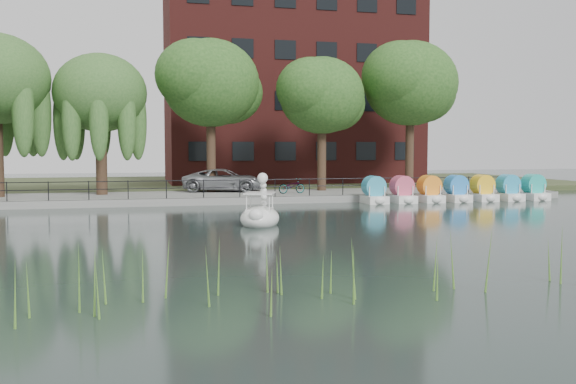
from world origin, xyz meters
name	(u,v)px	position (x,y,z in m)	size (l,w,h in m)	color
ground_plane	(301,237)	(0.00, 0.00, 0.00)	(120.00, 120.00, 0.00)	#2F3E3B
promenade	(232,197)	(0.00, 16.00, 0.20)	(40.00, 6.00, 0.40)	gray
kerb	(240,201)	(0.00, 13.05, 0.20)	(40.00, 0.25, 0.40)	gray
land_strip	(206,184)	(0.00, 30.00, 0.18)	(60.00, 22.00, 0.36)	#47512D
railing	(240,184)	(0.00, 13.25, 1.15)	(32.00, 0.05, 1.00)	black
apartment_building	(290,72)	(7.00, 29.97, 9.36)	(20.00, 10.07, 18.00)	#4C1E16
willow_mid	(100,93)	(-7.50, 17.00, 6.25)	(5.32, 5.32, 8.15)	#473323
broadleaf_center	(211,84)	(-1.00, 18.00, 7.06)	(6.00, 6.00, 9.25)	#473323
broadleaf_right	(322,96)	(6.00, 17.50, 6.39)	(5.40, 5.40, 8.32)	#473323
broadleaf_far	(410,84)	(12.50, 18.50, 7.40)	(6.30, 6.30, 9.71)	#473323
minivan	(224,178)	(-0.21, 17.92, 1.22)	(5.87, 2.70, 1.63)	gray
bicycle	(292,185)	(3.45, 15.23, 0.90)	(1.72, 0.60, 1.00)	gray
swan_boat	(260,214)	(-0.75, 3.67, 0.46)	(2.29, 2.84, 2.09)	white
pedal_boat_row	(456,191)	(12.55, 12.06, 0.61)	(11.35, 1.70, 1.40)	white
reed_bank	(502,265)	(2.00, -9.50, 0.60)	(24.00, 2.40, 1.20)	#669938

